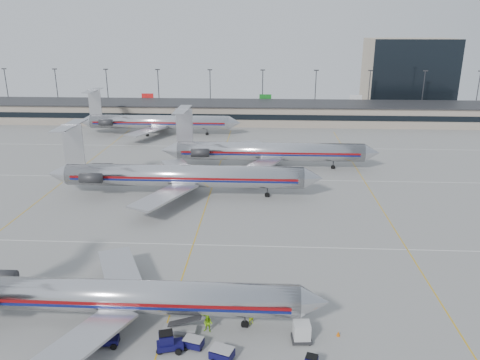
# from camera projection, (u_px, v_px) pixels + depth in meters

# --- Properties ---
(ground) EXTENTS (260.00, 260.00, 0.00)m
(ground) POSITION_uv_depth(u_px,v_px,m) (181.00, 281.00, 56.96)
(ground) COLOR gray
(ground) RESTS_ON ground
(apron_markings) EXTENTS (160.00, 0.15, 0.02)m
(apron_markings) POSITION_uv_depth(u_px,v_px,m) (193.00, 245.00, 66.43)
(apron_markings) COLOR silver
(apron_markings) RESTS_ON ground
(terminal) EXTENTS (162.00, 17.00, 6.25)m
(terminal) POSITION_uv_depth(u_px,v_px,m) (234.00, 112.00, 148.78)
(terminal) COLOR gray
(terminal) RESTS_ON ground
(light_mast_row) EXTENTS (163.60, 0.40, 15.28)m
(light_mast_row) POSITION_uv_depth(u_px,v_px,m) (236.00, 89.00, 160.35)
(light_mast_row) COLOR #38383D
(light_mast_row) RESTS_ON ground
(distant_building) EXTENTS (30.00, 20.00, 25.00)m
(distant_building) POSITION_uv_depth(u_px,v_px,m) (408.00, 74.00, 171.15)
(distant_building) COLOR tan
(distant_building) RESTS_ON ground
(jet_foreground) EXTENTS (43.33, 25.51, 11.34)m
(jet_foreground) POSITION_uv_depth(u_px,v_px,m) (110.00, 295.00, 48.00)
(jet_foreground) COLOR silver
(jet_foreground) RESTS_ON ground
(jet_second_row) EXTENTS (50.14, 29.53, 13.13)m
(jet_second_row) POSITION_uv_depth(u_px,v_px,m) (179.00, 176.00, 84.35)
(jet_second_row) COLOR silver
(jet_second_row) RESTS_ON ground
(jet_third_row) EXTENTS (47.21, 29.04, 12.91)m
(jet_third_row) POSITION_uv_depth(u_px,v_px,m) (265.00, 151.00, 100.83)
(jet_third_row) COLOR silver
(jet_third_row) RESTS_ON ground
(jet_back_row) EXTENTS (46.18, 28.41, 12.63)m
(jet_back_row) POSITION_uv_depth(u_px,v_px,m) (156.00, 122.00, 131.68)
(jet_back_row) COLOR silver
(jet_back_row) RESTS_ON ground
(tug_left) EXTENTS (2.56, 1.51, 1.97)m
(tug_left) POSITION_uv_depth(u_px,v_px,m) (104.00, 338.00, 45.28)
(tug_left) COLOR #0B0A37
(tug_left) RESTS_ON ground
(tug_center) EXTENTS (2.75, 1.87, 2.04)m
(tug_center) POSITION_uv_depth(u_px,v_px,m) (168.00, 342.00, 44.55)
(tug_center) COLOR #0B0A37
(tug_center) RESTS_ON ground
(cart_inner) EXTENTS (2.09, 1.68, 1.04)m
(cart_inner) POSITION_uv_depth(u_px,v_px,m) (193.00, 343.00, 45.11)
(cart_inner) COLOR #0B0A37
(cart_inner) RESTS_ON ground
(cart_outer) EXTENTS (2.47, 2.07, 1.20)m
(cart_outer) POSITION_uv_depth(u_px,v_px,m) (222.00, 354.00, 43.49)
(cart_outer) COLOR #0B0A37
(cart_outer) RESTS_ON ground
(uld_container) EXTENTS (2.06, 1.76, 2.06)m
(uld_container) POSITION_uv_depth(u_px,v_px,m) (302.00, 332.00, 45.89)
(uld_container) COLOR #2D2D30
(uld_container) RESTS_ON ground
(belt_loader) EXTENTS (4.01, 1.38, 2.11)m
(belt_loader) POSITION_uv_depth(u_px,v_px,m) (180.00, 329.00, 47.18)
(belt_loader) COLOR gray
(belt_loader) RESTS_ON ground
(ramp_worker_near) EXTENTS (0.83, 0.82, 1.93)m
(ramp_worker_near) POSITION_uv_depth(u_px,v_px,m) (251.00, 316.00, 48.61)
(ramp_worker_near) COLOR #AFD414
(ramp_worker_near) RESTS_ON ground
(ramp_worker_far) EXTENTS (1.08, 0.92, 1.93)m
(ramp_worker_far) POSITION_uv_depth(u_px,v_px,m) (208.00, 323.00, 47.32)
(ramp_worker_far) COLOR #86D013
(ramp_worker_far) RESTS_ON ground
(cone_right) EXTENTS (0.48, 0.48, 0.53)m
(cone_right) POSITION_uv_depth(u_px,v_px,m) (338.00, 334.00, 46.89)
(cone_right) COLOR #D55C07
(cone_right) RESTS_ON ground
(cone_left) EXTENTS (0.59, 0.59, 0.67)m
(cone_left) POSITION_uv_depth(u_px,v_px,m) (69.00, 349.00, 44.54)
(cone_left) COLOR #D55C07
(cone_left) RESTS_ON ground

